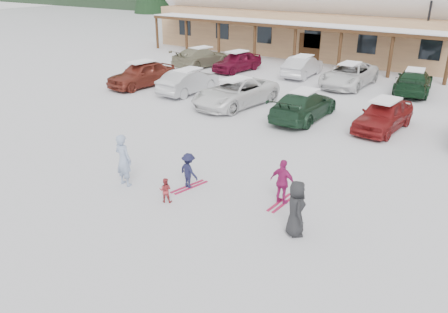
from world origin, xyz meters
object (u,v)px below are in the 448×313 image
Objects in this scene: parked_car_1 at (189,81)px; parked_car_11 at (414,82)px; toddler_red at (165,190)px; parked_car_8 at (237,61)px; bystander_dark at (296,208)px; parked_car_10 at (349,75)px; child_navy at (189,171)px; parked_car_7 at (201,57)px; parked_car_2 at (236,92)px; adult_skier at (123,160)px; parked_car_3 at (304,105)px; lamp_post at (428,24)px; parked_car_0 at (142,74)px; child_magenta at (283,182)px; parked_car_4 at (384,115)px; day_lodge at (315,6)px; parked_car_9 at (303,66)px.

parked_car_11 is (10.92, 7.80, -0.01)m from parked_car_1.
parked_car_8 is at bearing -90.46° from toddler_red.
bystander_dark is 18.03m from parked_car_10.
child_navy is 20.37m from parked_car_7.
bystander_dark is 0.38× the size of parked_car_8.
bystander_dark is at bearing -41.57° from parked_car_2.
parked_car_7 is (-12.33, 17.44, 0.32)m from toddler_red.
toddler_red is 0.16× the size of parked_car_10.
adult_skier is at bearing 41.36° from child_navy.
lamp_post is at bearing -99.70° from parked_car_3.
child_magenta is at bearing -24.89° from parked_car_0.
parked_car_4 is (1.63, -14.09, -2.66)m from lamp_post.
parked_car_4 is (11.49, 0.09, -0.01)m from parked_car_1.
parked_car_2 is (4.30, -18.88, -3.21)m from day_lodge.
child_navy is 0.23× the size of parked_car_2.
parked_car_11 is (1.06, -6.38, -2.67)m from lamp_post.
parked_car_0 is at bearing 46.19° from parked_car_9.
parked_car_3 is at bearing -85.30° from parked_car_10.
parked_car_1 is (-8.01, 9.60, 0.10)m from child_navy.
parked_car_7 reaches higher than parked_car_11.
parked_car_11 is (11.43, -10.49, -3.24)m from day_lodge.
bystander_dark is 0.35× the size of parked_car_0.
parked_car_9 is 0.82× the size of parked_car_10.
bystander_dark reaches higher than child_navy.
child_magenta is 18.44m from parked_car_9.
parked_car_11 is at bearing 173.64° from parked_car_9.
child_magenta reaches higher than parked_car_7.
parked_car_10 reaches higher than toddler_red.
adult_skier is 19.01m from parked_car_8.
lamp_post is at bearing -33.80° from bystander_dark.
parked_car_4 is at bearing -35.28° from bystander_dark.
parked_car_1 is at bearing 130.17° from parked_car_7.
parked_car_9 is at bearing -64.23° from child_navy.
adult_skier is 1.47× the size of child_navy.
toddler_red is at bearing 178.18° from adult_skier.
child_navy is at bearing -87.15° from parked_car_10.
parked_car_0 is at bearing -132.32° from lamp_post.
parked_car_2 is (-7.30, 8.18, -0.01)m from child_magenta.
parked_car_1 is at bearing -124.81° from lamp_post.
parked_car_11 is (2.86, 18.60, 0.29)m from toddler_red.
toddler_red is (1.95, -0.10, -0.50)m from adult_skier.
day_lodge reaches higher than toddler_red.
bystander_dark is 10.52m from parked_car_3.
parked_car_8 is at bearing -1.14° from bystander_dark.
parked_car_3 is 1.17× the size of parked_car_4.
bystander_dark is (1.12, -1.33, 0.07)m from child_magenta.
bystander_dark is at bearing -45.70° from parked_car_8.
parked_car_8 is at bearing -66.45° from adult_skier.
day_lodge is 12.66m from parked_car_7.
bystander_dark is (2.35, -24.27, -2.56)m from lamp_post.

